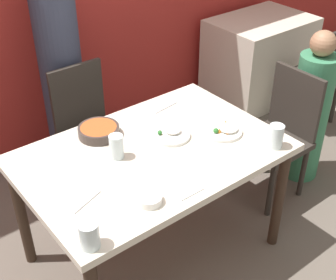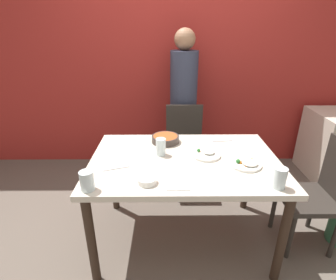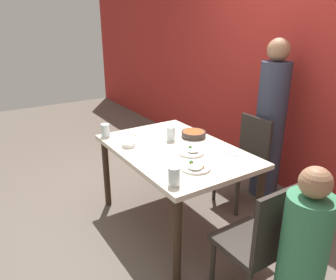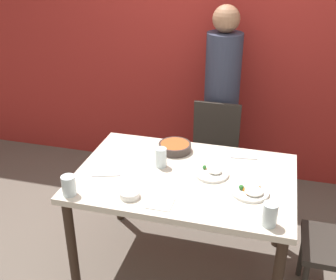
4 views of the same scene
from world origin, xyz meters
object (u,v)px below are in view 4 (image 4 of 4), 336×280
bowl_curry (175,147)px  glass_water_tall (69,185)px  plate_rice_adult (251,191)px  chair_adult_spot (213,155)px  person_adult (221,108)px

bowl_curry → glass_water_tall: size_ratio=1.88×
plate_rice_adult → glass_water_tall: 1.05m
chair_adult_spot → person_adult: size_ratio=0.55×
bowl_curry → glass_water_tall: 0.82m
person_adult → bowl_curry: (-0.20, -0.81, 0.01)m
bowl_curry → glass_water_tall: glass_water_tall is taller
chair_adult_spot → plate_rice_adult: 1.01m
bowl_curry → plate_rice_adult: (0.56, -0.40, -0.01)m
chair_adult_spot → bowl_curry: size_ratio=3.91×
bowl_curry → chair_adult_spot: bearing=68.5°
chair_adult_spot → person_adult: person_adult is taller
chair_adult_spot → plate_rice_adult: bearing=-68.2°
plate_rice_adult → glass_water_tall: bearing=-164.4°
person_adult → bowl_curry: person_adult is taller
person_adult → plate_rice_adult: size_ratio=7.17×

